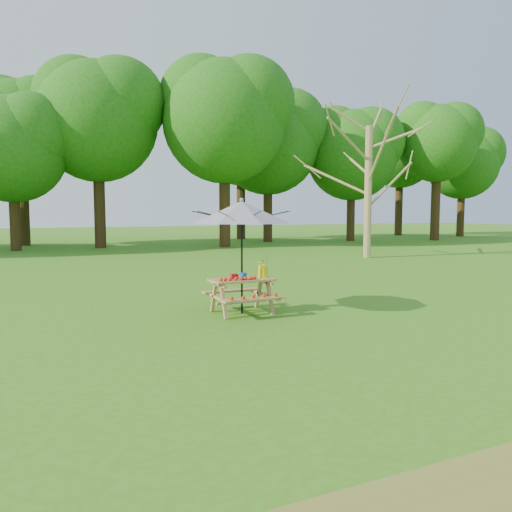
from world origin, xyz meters
name	(u,v)px	position (x,y,z in m)	size (l,w,h in m)	color
treeline	(163,99)	(0.00, 22.00, 8.00)	(60.00, 12.00, 16.00)	#166010
bare_tree	(371,71)	(6.13, 12.15, 7.74)	(7.53, 7.53, 12.75)	#967A51
picnic_table	(242,296)	(-3.30, 3.74, 0.33)	(1.20, 1.32, 0.67)	#AC814D
patio_umbrella	(242,212)	(-3.30, 3.74, 1.95)	(2.07, 2.07, 2.25)	black
produce_bins	(238,276)	(-3.37, 3.76, 0.72)	(0.27, 0.45, 0.13)	red
tomatoes_row	(238,279)	(-3.45, 3.56, 0.71)	(0.77, 0.13, 0.07)	red
flower_bucket	(263,266)	(-2.84, 3.77, 0.89)	(0.32, 0.30, 0.41)	yellow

